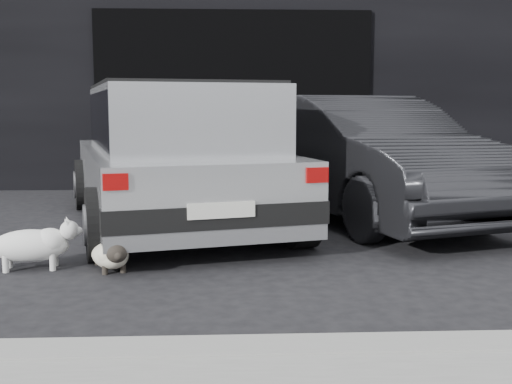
{
  "coord_description": "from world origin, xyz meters",
  "views": [
    {
      "loc": [
        0.88,
        -5.48,
        1.22
      ],
      "look_at": [
        1.12,
        -0.43,
        0.55
      ],
      "focal_mm": 45.0,
      "sensor_mm": 36.0,
      "label": 1
    }
  ],
  "objects_px": {
    "silver_hatchback": "(176,150)",
    "second_car": "(363,157)",
    "cat_white": "(36,244)",
    "cat_siamese": "(111,254)"
  },
  "relations": [
    {
      "from": "silver_hatchback",
      "to": "second_car",
      "type": "bearing_deg",
      "value": -2.7
    },
    {
      "from": "second_car",
      "to": "cat_white",
      "type": "bearing_deg",
      "value": -161.69
    },
    {
      "from": "second_car",
      "to": "cat_white",
      "type": "relative_size",
      "value": 4.85
    },
    {
      "from": "silver_hatchback",
      "to": "cat_siamese",
      "type": "xyz_separation_m",
      "value": [
        -0.37,
        -1.75,
        -0.66
      ]
    },
    {
      "from": "second_car",
      "to": "cat_siamese",
      "type": "height_order",
      "value": "second_car"
    },
    {
      "from": "second_car",
      "to": "silver_hatchback",
      "type": "bearing_deg",
      "value": 174.6
    },
    {
      "from": "second_car",
      "to": "cat_siamese",
      "type": "xyz_separation_m",
      "value": [
        -2.37,
        -2.17,
        -0.55
      ]
    },
    {
      "from": "silver_hatchback",
      "to": "second_car",
      "type": "relative_size",
      "value": 1.04
    },
    {
      "from": "silver_hatchback",
      "to": "second_car",
      "type": "xyz_separation_m",
      "value": [
        2.0,
        0.42,
        -0.12
      ]
    },
    {
      "from": "second_car",
      "to": "cat_siamese",
      "type": "bearing_deg",
      "value": -154.79
    }
  ]
}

